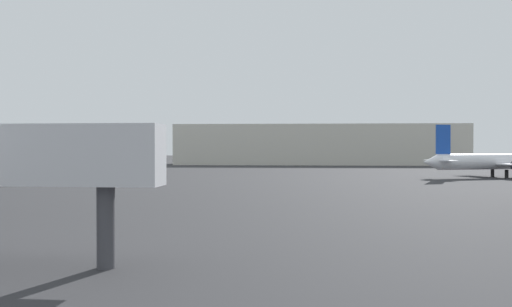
% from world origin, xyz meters
% --- Properties ---
extents(airplane_far_left, '(28.87, 17.92, 8.17)m').
position_xyz_m(airplane_far_left, '(36.04, 75.56, 2.52)').
color(airplane_far_left, white).
rests_on(airplane_far_left, ground_plane).
extents(terminal_building, '(78.53, 19.93, 11.00)m').
position_xyz_m(terminal_building, '(10.15, 138.66, 5.50)').
color(terminal_building, beige).
rests_on(terminal_building, ground_plane).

